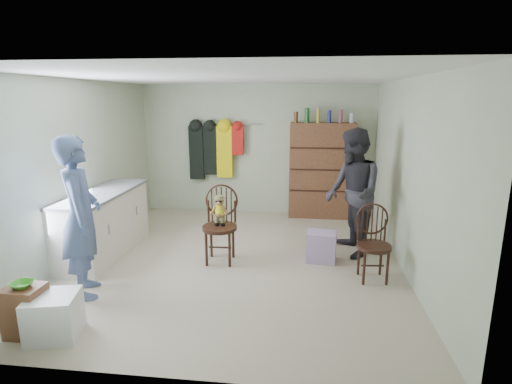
# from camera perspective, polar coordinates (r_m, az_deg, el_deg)

# --- Properties ---
(ground_plane) EXTENTS (5.00, 5.00, 0.00)m
(ground_plane) POSITION_cam_1_polar(r_m,az_deg,el_deg) (5.76, -2.74, -9.63)
(ground_plane) COLOR beige
(ground_plane) RESTS_ON ground
(room_walls) EXTENTS (5.00, 5.00, 5.00)m
(room_walls) POSITION_cam_1_polar(r_m,az_deg,el_deg) (5.87, -2.06, 6.79)
(room_walls) COLOR beige
(room_walls) RESTS_ON ground
(counter) EXTENTS (0.64, 1.86, 0.94)m
(counter) POSITION_cam_1_polar(r_m,az_deg,el_deg) (6.21, -20.90, -4.18)
(counter) COLOR silver
(counter) RESTS_ON ground
(stool) EXTENTS (0.35, 0.30, 0.50)m
(stool) POSITION_cam_1_polar(r_m,az_deg,el_deg) (4.57, -30.03, -14.47)
(stool) COLOR brown
(stool) RESTS_ON ground
(bowl) EXTENTS (0.20, 0.20, 0.05)m
(bowl) POSITION_cam_1_polar(r_m,az_deg,el_deg) (4.46, -30.44, -11.33)
(bowl) COLOR #399522
(bowl) RESTS_ON stool
(plastic_tub) EXTENTS (0.53, 0.52, 0.43)m
(plastic_tub) POSITION_cam_1_polar(r_m,az_deg,el_deg) (4.43, -26.91, -15.53)
(plastic_tub) COLOR white
(plastic_tub) RESTS_ON ground
(chair_front) EXTENTS (0.49, 0.49, 1.07)m
(chair_front) POSITION_cam_1_polar(r_m,az_deg,el_deg) (5.55, -5.13, -3.76)
(chair_front) COLOR #351C12
(chair_front) RESTS_ON ground
(chair_far) EXTENTS (0.46, 0.46, 0.96)m
(chair_far) POSITION_cam_1_polar(r_m,az_deg,el_deg) (5.23, 16.40, -6.55)
(chair_far) COLOR #351C12
(chair_far) RESTS_ON ground
(striped_bag) EXTENTS (0.43, 0.36, 0.42)m
(striped_bag) POSITION_cam_1_polar(r_m,az_deg,el_deg) (5.71, 9.33, -7.72)
(striped_bag) COLOR pink
(striped_bag) RESTS_ON ground
(person_left) EXTENTS (0.70, 0.80, 1.86)m
(person_left) POSITION_cam_1_polar(r_m,az_deg,el_deg) (4.93, -23.76, -3.31)
(person_left) COLOR #4D5E8D
(person_left) RESTS_ON ground
(person_right) EXTENTS (0.89, 1.03, 1.84)m
(person_right) POSITION_cam_1_polar(r_m,az_deg,el_deg) (5.85, 13.62, -0.14)
(person_right) COLOR #2D2B33
(person_right) RESTS_ON ground
(dresser) EXTENTS (1.20, 0.39, 2.07)m
(dresser) POSITION_cam_1_polar(r_m,az_deg,el_deg) (7.65, 9.31, 3.09)
(dresser) COLOR brown
(dresser) RESTS_ON ground
(coat_rack) EXTENTS (1.42, 0.12, 1.09)m
(coat_rack) POSITION_cam_1_polar(r_m,az_deg,el_deg) (7.86, -6.00, 5.97)
(coat_rack) COLOR #99999E
(coat_rack) RESTS_ON ground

